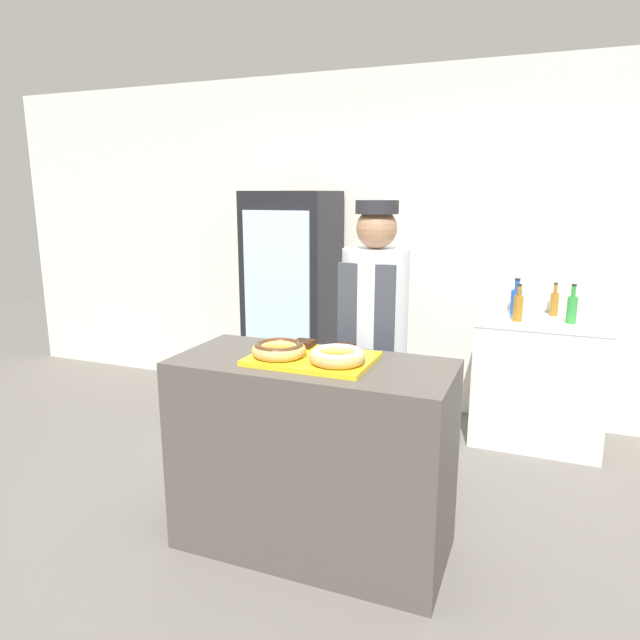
{
  "coord_description": "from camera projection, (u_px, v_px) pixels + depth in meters",
  "views": [
    {
      "loc": [
        1.0,
        -2.4,
        1.76
      ],
      "look_at": [
        0.0,
        0.1,
        1.16
      ],
      "focal_mm": 32.0,
      "sensor_mm": 36.0,
      "label": 1
    }
  ],
  "objects": [
    {
      "name": "chest_freezer",
      "position": [
        538.0,
        381.0,
        4.06
      ],
      "size": [
        0.86,
        0.61,
        0.89
      ],
      "color": "silver",
      "rests_on": "ground_plane"
    },
    {
      "name": "baker_person",
      "position": [
        374.0,
        344.0,
        3.26
      ],
      "size": [
        0.38,
        0.38,
        1.72
      ],
      "color": "#4C4C51",
      "rests_on": "ground_plane"
    },
    {
      "name": "bottle_amber",
      "position": [
        518.0,
        307.0,
        3.93
      ],
      "size": [
        0.06,
        0.06,
        0.26
      ],
      "color": "#99661E",
      "rests_on": "chest_freezer"
    },
    {
      "name": "beverage_fridge",
      "position": [
        293.0,
        302.0,
        4.65
      ],
      "size": [
        0.67,
        0.6,
        1.77
      ],
      "color": "black",
      "rests_on": "ground_plane"
    },
    {
      "name": "display_counter",
      "position": [
        313.0,
        456.0,
        2.82
      ],
      "size": [
        1.34,
        0.61,
        0.98
      ],
      "color": "#4C4742",
      "rests_on": "ground_plane"
    },
    {
      "name": "brownie_back_left",
      "position": [
        304.0,
        344.0,
        2.87
      ],
      "size": [
        0.1,
        0.1,
        0.03
      ],
      "color": "black",
      "rests_on": "serving_tray"
    },
    {
      "name": "brownie_back_right",
      "position": [
        343.0,
        348.0,
        2.8
      ],
      "size": [
        0.1,
        0.1,
        0.03
      ],
      "color": "black",
      "rests_on": "serving_tray"
    },
    {
      "name": "bottle_green",
      "position": [
        572.0,
        308.0,
        3.87
      ],
      "size": [
        0.07,
        0.07,
        0.27
      ],
      "color": "#2D8C38",
      "rests_on": "chest_freezer"
    },
    {
      "name": "donut_light_glaze",
      "position": [
        337.0,
        355.0,
        2.59
      ],
      "size": [
        0.26,
        0.26,
        0.06
      ],
      "color": "tan",
      "rests_on": "serving_tray"
    },
    {
      "name": "donut_chocolate_glaze",
      "position": [
        279.0,
        349.0,
        2.7
      ],
      "size": [
        0.26,
        0.26,
        0.06
      ],
      "color": "tan",
      "rests_on": "serving_tray"
    },
    {
      "name": "ground_plane",
      "position": [
        313.0,
        543.0,
        2.93
      ],
      "size": [
        14.0,
        14.0,
        0.0
      ],
      "primitive_type": "plane",
      "color": "#66605B"
    },
    {
      "name": "serving_tray",
      "position": [
        312.0,
        359.0,
        2.71
      ],
      "size": [
        0.58,
        0.41,
        0.02
      ],
      "color": "yellow",
      "rests_on": "display_counter"
    },
    {
      "name": "bottle_amber_b",
      "position": [
        554.0,
        303.0,
        4.11
      ],
      "size": [
        0.06,
        0.06,
        0.24
      ],
      "color": "#99661E",
      "rests_on": "chest_freezer"
    },
    {
      "name": "bottle_blue",
      "position": [
        516.0,
        300.0,
        4.16
      ],
      "size": [
        0.08,
        0.08,
        0.26
      ],
      "color": "#1E4CB2",
      "rests_on": "chest_freezer"
    },
    {
      "name": "wall_back",
      "position": [
        414.0,
        245.0,
        4.56
      ],
      "size": [
        8.0,
        0.06,
        2.7
      ],
      "color": "silver",
      "rests_on": "ground_plane"
    }
  ]
}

